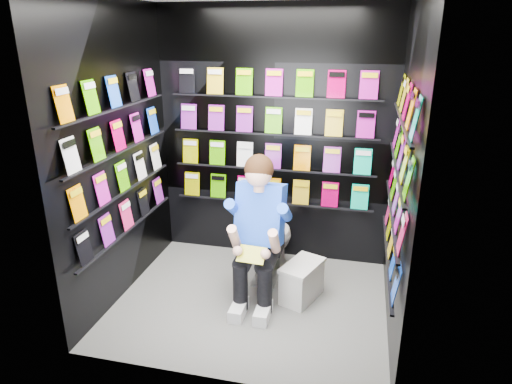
# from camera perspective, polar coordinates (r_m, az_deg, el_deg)

# --- Properties ---
(floor) EXTENTS (2.40, 2.40, 0.00)m
(floor) POSITION_cam_1_polar(r_m,az_deg,el_deg) (4.29, -0.64, -13.55)
(floor) COLOR slate
(floor) RESTS_ON ground
(wall_back) EXTENTS (2.40, 0.04, 2.60)m
(wall_back) POSITION_cam_1_polar(r_m,az_deg,el_deg) (4.68, 2.25, 6.73)
(wall_back) COLOR black
(wall_back) RESTS_ON floor
(wall_front) EXTENTS (2.40, 0.04, 2.60)m
(wall_front) POSITION_cam_1_polar(r_m,az_deg,el_deg) (2.83, -5.61, -2.25)
(wall_front) COLOR black
(wall_front) RESTS_ON floor
(wall_left) EXTENTS (0.04, 2.00, 2.60)m
(wall_left) POSITION_cam_1_polar(r_m,az_deg,el_deg) (4.18, -16.95, 4.28)
(wall_left) COLOR black
(wall_left) RESTS_ON floor
(wall_right) EXTENTS (0.04, 2.00, 2.60)m
(wall_right) POSITION_cam_1_polar(r_m,az_deg,el_deg) (3.65, 17.91, 1.97)
(wall_right) COLOR black
(wall_right) RESTS_ON floor
(comics_back) EXTENTS (2.10, 0.06, 1.37)m
(comics_back) POSITION_cam_1_polar(r_m,az_deg,el_deg) (4.65, 2.18, 6.71)
(comics_back) COLOR #E4236A
(comics_back) RESTS_ON wall_back
(comics_left) EXTENTS (0.06, 1.70, 1.37)m
(comics_left) POSITION_cam_1_polar(r_m,az_deg,el_deg) (4.16, -16.60, 4.33)
(comics_left) COLOR #E4236A
(comics_left) RESTS_ON wall_left
(comics_right) EXTENTS (0.06, 1.70, 1.37)m
(comics_right) POSITION_cam_1_polar(r_m,az_deg,el_deg) (3.64, 17.45, 2.08)
(comics_right) COLOR #E4236A
(comics_right) RESTS_ON wall_right
(toilet) EXTENTS (0.47, 0.78, 0.73)m
(toilet) POSITION_cam_1_polar(r_m,az_deg,el_deg) (4.56, 1.65, -6.06)
(toilet) COLOR white
(toilet) RESTS_ON floor
(longbox) EXTENTS (0.38, 0.49, 0.33)m
(longbox) POSITION_cam_1_polar(r_m,az_deg,el_deg) (4.27, 5.74, -11.21)
(longbox) COLOR silver
(longbox) RESTS_ON floor
(longbox_lid) EXTENTS (0.41, 0.52, 0.03)m
(longbox_lid) POSITION_cam_1_polar(r_m,az_deg,el_deg) (4.18, 5.82, -9.11)
(longbox_lid) COLOR silver
(longbox_lid) RESTS_ON longbox
(reader) EXTENTS (0.62, 0.86, 1.51)m
(reader) POSITION_cam_1_polar(r_m,az_deg,el_deg) (4.05, 0.62, -2.85)
(reader) COLOR blue
(reader) RESTS_ON toilet
(held_comic) EXTENTS (0.24, 0.15, 0.10)m
(held_comic) POSITION_cam_1_polar(r_m,az_deg,el_deg) (3.83, -0.55, -7.83)
(held_comic) COLOR green
(held_comic) RESTS_ON reader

